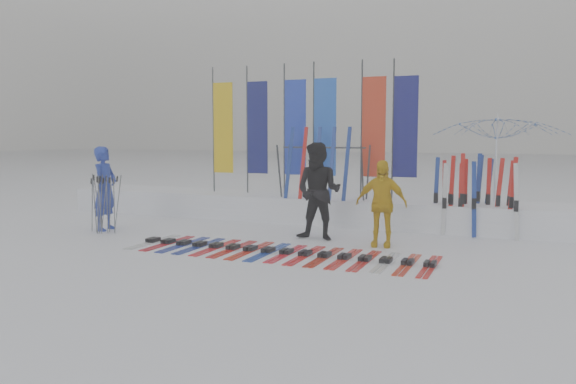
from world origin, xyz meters
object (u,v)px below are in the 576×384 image
at_px(person_blue, 105,188).
at_px(tent_canopy, 497,171).
at_px(person_black, 319,191).
at_px(ski_rack, 323,165).
at_px(ski_row, 278,251).
at_px(person_yellow, 381,203).

relative_size(person_blue, tent_canopy, 0.64).
height_order(person_black, ski_rack, person_black).
xyz_separation_m(person_black, tent_canopy, (3.15, 2.67, 0.32)).
distance_m(person_black, tent_canopy, 4.14).
relative_size(person_black, ski_row, 0.35).
distance_m(person_black, person_yellow, 1.31).
bearing_deg(person_blue, tent_canopy, -74.80).
distance_m(person_blue, person_black, 4.72).
xyz_separation_m(person_black, ski_rack, (-0.58, 1.91, 0.42)).
distance_m(person_yellow, ski_rack, 2.86).
distance_m(person_blue, ski_row, 4.60).
relative_size(person_black, person_yellow, 1.20).
xyz_separation_m(person_blue, person_black, (4.67, 0.70, 0.05)).
relative_size(person_yellow, tent_canopy, 0.56).
relative_size(person_blue, ski_row, 0.34).
xyz_separation_m(person_blue, tent_canopy, (7.82, 3.37, 0.37)).
bearing_deg(ski_row, person_black, 81.35).
bearing_deg(tent_canopy, ski_row, -129.09).
bearing_deg(person_yellow, person_blue, -179.87).
xyz_separation_m(person_black, person_yellow, (1.29, -0.17, -0.16)).
xyz_separation_m(person_yellow, ski_rack, (-1.87, 2.08, 0.58)).
distance_m(person_yellow, tent_canopy, 3.43).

